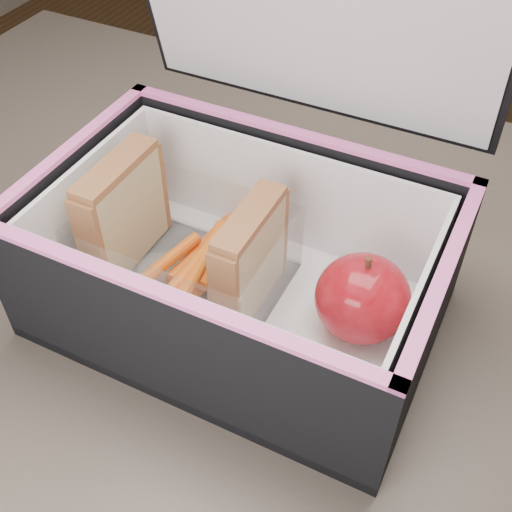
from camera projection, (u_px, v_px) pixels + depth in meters
The scene contains 8 objects.
kitchen_table at pixel (283, 378), 0.62m from camera, with size 1.20×0.80×0.75m.
lunch_bag at pixel (242, 251), 0.52m from camera, with size 0.32×0.26×0.32m.
plastic_tub at pixel (186, 250), 0.55m from camera, with size 0.17×0.12×0.07m, color white, non-canonical shape.
sandwich_left at pixel (123, 212), 0.55m from camera, with size 0.03×0.09×0.10m.
sandwich_right at pixel (250, 259), 0.52m from camera, with size 0.02×0.09×0.10m.
carrot_sticks at pixel (196, 263), 0.56m from camera, with size 0.06×0.15×0.03m.
paper_napkin at pixel (353, 329), 0.52m from camera, with size 0.08×0.09×0.01m, color white.
red_apple at pixel (362, 298), 0.50m from camera, with size 0.09×0.09×0.08m.
Camera 1 is at (0.14, -0.33, 1.18)m, focal length 45.00 mm.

